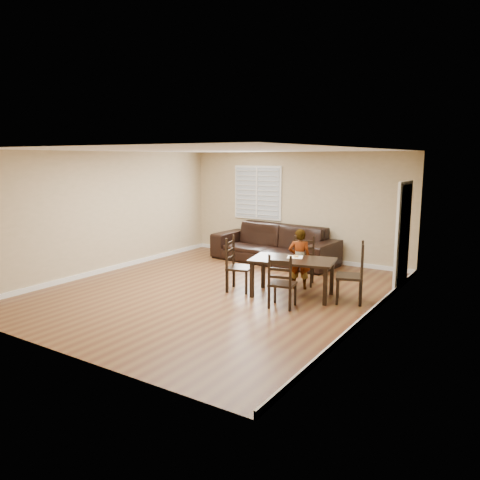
% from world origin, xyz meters
% --- Properties ---
extents(ground, '(7.00, 7.00, 0.00)m').
position_xyz_m(ground, '(0.00, 0.00, 0.00)').
color(ground, brown).
rests_on(ground, ground).
extents(room, '(6.04, 7.04, 2.72)m').
position_xyz_m(room, '(0.04, 0.18, 1.81)').
color(room, tan).
rests_on(room, ground).
extents(dining_table, '(1.66, 1.15, 0.71)m').
position_xyz_m(dining_table, '(1.41, 0.49, 0.62)').
color(dining_table, black).
rests_on(dining_table, ground).
extents(chair_near, '(0.55, 0.53, 0.98)m').
position_xyz_m(chair_near, '(1.19, 1.44, 0.45)').
color(chair_near, black).
rests_on(chair_near, ground).
extents(chair_far, '(0.50, 0.48, 0.96)m').
position_xyz_m(chair_far, '(1.58, -0.30, 0.43)').
color(chair_far, black).
rests_on(chair_far, ground).
extents(chair_left, '(0.55, 0.58, 1.06)m').
position_xyz_m(chair_left, '(0.27, 0.24, 0.48)').
color(chair_left, black).
rests_on(chair_left, ground).
extents(chair_right, '(0.59, 0.62, 1.10)m').
position_xyz_m(chair_right, '(2.56, 0.76, 0.50)').
color(chair_right, black).
rests_on(chair_right, ground).
extents(child, '(0.51, 0.42, 1.20)m').
position_xyz_m(child, '(1.30, 1.03, 0.60)').
color(child, gray).
rests_on(child, ground).
extents(napkin, '(0.37, 0.37, 0.00)m').
position_xyz_m(napkin, '(1.38, 0.66, 0.71)').
color(napkin, white).
rests_on(napkin, dining_table).
extents(donut, '(0.10, 0.10, 0.04)m').
position_xyz_m(donut, '(1.39, 0.66, 0.73)').
color(donut, gold).
rests_on(donut, napkin).
extents(sofa, '(3.20, 1.44, 0.91)m').
position_xyz_m(sofa, '(-0.26, 2.85, 0.46)').
color(sofa, black).
rests_on(sofa, ground).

